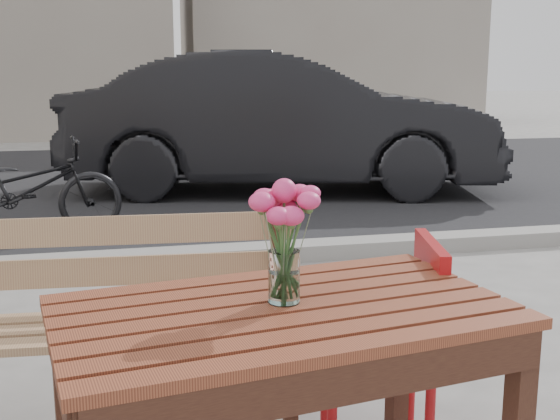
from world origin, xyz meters
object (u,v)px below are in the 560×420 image
object	(u,v)px
red_chair	(398,336)
bicycle	(25,189)
main_table	(284,349)
main_vase	(284,226)
parked_car	(282,122)

from	to	relation	value
red_chair	bicycle	bearing A→B (deg)	-143.83
main_table	main_vase	distance (m)	0.35
main_vase	parked_car	bearing A→B (deg)	76.88
main_table	main_vase	bearing A→B (deg)	66.26
red_chair	bicycle	distance (m)	4.32
bicycle	main_table	bearing A→B (deg)	-173.06
red_chair	bicycle	xyz separation A→B (m)	(-1.72, 3.97, -0.06)
main_table	main_vase	xyz separation A→B (m)	(0.01, 0.03, 0.34)
red_chair	main_vase	size ratio (longest dim) A/B	2.36
main_vase	bicycle	distance (m)	4.53
main_vase	bicycle	size ratio (longest dim) A/B	0.22
main_table	red_chair	distance (m)	0.67
main_vase	parked_car	size ratio (longest dim) A/B	0.07
red_chair	parked_car	world-z (taller)	parked_car
main_table	red_chair	size ratio (longest dim) A/B	1.62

